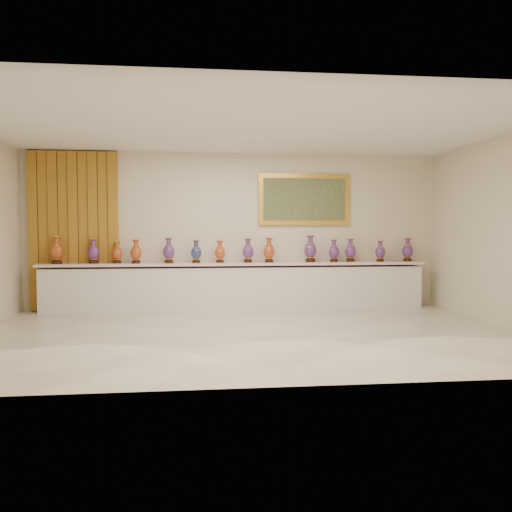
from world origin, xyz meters
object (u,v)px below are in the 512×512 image
at_px(vase_0, 57,251).
at_px(vase_1, 94,252).
at_px(vase_2, 117,253).
at_px(counter, 236,287).

xyz_separation_m(vase_0, vase_1, (0.64, 0.05, -0.02)).
bearing_deg(vase_2, counter, -0.47).
bearing_deg(vase_2, vase_0, -177.31).
distance_m(counter, vase_2, 2.31).
relative_size(vase_1, vase_2, 1.12).
bearing_deg(counter, vase_0, -179.44).
bearing_deg(counter, vase_2, 179.53).
relative_size(counter, vase_2, 17.83).
distance_m(vase_1, vase_2, 0.43).
height_order(counter, vase_2, vase_2).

